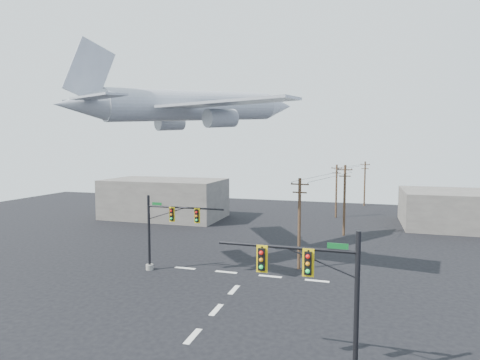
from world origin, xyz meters
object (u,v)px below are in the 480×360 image
(signal_mast_far, at_px, (165,231))
(utility_pole_a, at_px, (299,222))
(utility_pole_c, at_px, (336,190))
(utility_pole_b, at_px, (344,199))
(airliner, at_px, (196,106))
(utility_pole_d, at_px, (365,183))
(signal_mast_near, at_px, (324,297))

(signal_mast_far, xyz_separation_m, utility_pole_a, (11.35, 4.23, 0.65))
(utility_pole_a, height_order, utility_pole_c, utility_pole_a)
(signal_mast_far, xyz_separation_m, utility_pole_c, (12.98, 32.23, 0.64))
(utility_pole_b, height_order, airliner, airliner)
(utility_pole_b, distance_m, utility_pole_d, 26.86)
(signal_mast_near, height_order, airliner, airliner)
(signal_mast_near, relative_size, utility_pole_a, 0.88)
(airliner, bearing_deg, utility_pole_d, 12.17)
(signal_mast_far, distance_m, utility_pole_c, 34.75)
(signal_mast_far, relative_size, utility_pole_c, 0.90)
(utility_pole_c, bearing_deg, airliner, -102.70)
(utility_pole_d, relative_size, airliner, 0.35)
(utility_pole_a, bearing_deg, utility_pole_b, 85.11)
(signal_mast_far, distance_m, airliner, 12.57)
(signal_mast_far, relative_size, utility_pole_d, 0.90)
(utility_pole_b, bearing_deg, airliner, -145.94)
(utility_pole_a, relative_size, utility_pole_b, 0.94)
(utility_pole_a, xyz_separation_m, airliner, (-10.48, 1.01, 10.74))
(signal_mast_near, distance_m, airliner, 25.19)
(airliner, bearing_deg, utility_pole_a, -61.49)
(signal_mast_far, relative_size, utility_pole_a, 0.90)
(utility_pole_c, xyz_separation_m, utility_pole_d, (4.34, 14.01, 0.01))
(signal_mast_far, height_order, utility_pole_d, utility_pole_d)
(utility_pole_d, bearing_deg, utility_pole_b, -84.55)
(utility_pole_a, height_order, utility_pole_d, utility_pole_a)
(airliner, bearing_deg, signal_mast_far, -155.45)
(utility_pole_c, height_order, airliner, airliner)
(utility_pole_a, distance_m, utility_pole_c, 28.04)
(signal_mast_near, bearing_deg, utility_pole_a, 102.54)
(signal_mast_near, relative_size, signal_mast_far, 0.97)
(utility_pole_a, xyz_separation_m, utility_pole_d, (5.97, 42.00, -0.00))
(utility_pole_b, bearing_deg, utility_pole_a, -114.21)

